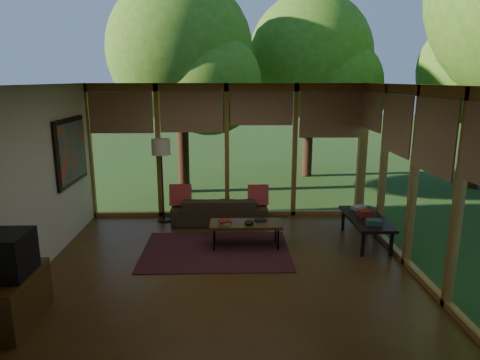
{
  "coord_description": "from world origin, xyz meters",
  "views": [
    {
      "loc": [
        0.03,
        -6.04,
        2.77
      ],
      "look_at": [
        0.22,
        0.7,
        1.18
      ],
      "focal_mm": 32.0,
      "sensor_mm": 36.0,
      "label": 1
    }
  ],
  "objects_px": {
    "sofa": "(220,210)",
    "coffee_table": "(246,225)",
    "floor_lamp": "(161,152)",
    "television": "(8,255)",
    "media_cabinet": "(13,299)",
    "side_console": "(366,220)"
  },
  "relations": [
    {
      "from": "sofa",
      "to": "coffee_table",
      "type": "height_order",
      "value": "sofa"
    },
    {
      "from": "sofa",
      "to": "floor_lamp",
      "type": "height_order",
      "value": "floor_lamp"
    },
    {
      "from": "television",
      "to": "floor_lamp",
      "type": "bearing_deg",
      "value": 72.1
    },
    {
      "from": "media_cabinet",
      "to": "coffee_table",
      "type": "distance_m",
      "value": 3.59
    },
    {
      "from": "media_cabinet",
      "to": "television",
      "type": "height_order",
      "value": "television"
    },
    {
      "from": "coffee_table",
      "to": "television",
      "type": "bearing_deg",
      "value": -140.71
    },
    {
      "from": "sofa",
      "to": "coffee_table",
      "type": "bearing_deg",
      "value": 110.83
    },
    {
      "from": "sofa",
      "to": "floor_lamp",
      "type": "distance_m",
      "value": 1.6
    },
    {
      "from": "floor_lamp",
      "to": "side_console",
      "type": "relative_size",
      "value": 1.18
    },
    {
      "from": "media_cabinet",
      "to": "floor_lamp",
      "type": "xyz_separation_m",
      "value": [
        1.2,
        3.65,
        1.11
      ]
    },
    {
      "from": "television",
      "to": "side_console",
      "type": "xyz_separation_m",
      "value": [
        4.85,
        2.41,
        -0.44
      ]
    },
    {
      "from": "coffee_table",
      "to": "side_console",
      "type": "bearing_deg",
      "value": 4.02
    },
    {
      "from": "sofa",
      "to": "television",
      "type": "height_order",
      "value": "television"
    },
    {
      "from": "coffee_table",
      "to": "sofa",
      "type": "bearing_deg",
      "value": 110.63
    },
    {
      "from": "media_cabinet",
      "to": "television",
      "type": "relative_size",
      "value": 1.82
    },
    {
      "from": "side_console",
      "to": "floor_lamp",
      "type": "bearing_deg",
      "value": 161.27
    },
    {
      "from": "floor_lamp",
      "to": "sofa",
      "type": "bearing_deg",
      "value": -8.17
    },
    {
      "from": "media_cabinet",
      "to": "coffee_table",
      "type": "xyz_separation_m",
      "value": [
        2.78,
        2.26,
        0.09
      ]
    },
    {
      "from": "television",
      "to": "floor_lamp",
      "type": "xyz_separation_m",
      "value": [
        1.18,
        3.65,
        0.56
      ]
    },
    {
      "from": "sofa",
      "to": "side_console",
      "type": "height_order",
      "value": "sofa"
    },
    {
      "from": "television",
      "to": "floor_lamp",
      "type": "distance_m",
      "value": 3.88
    },
    {
      "from": "media_cabinet",
      "to": "side_console",
      "type": "height_order",
      "value": "media_cabinet"
    }
  ]
}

